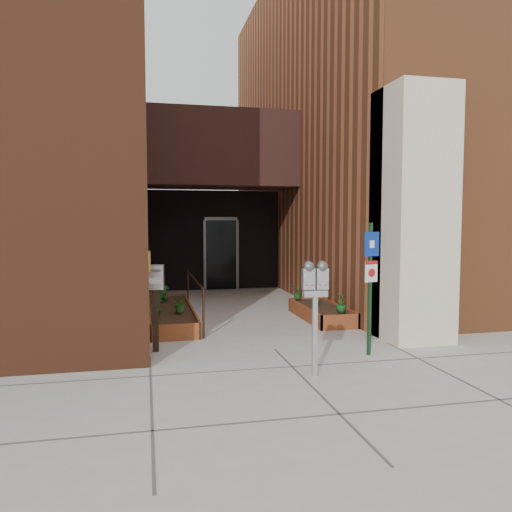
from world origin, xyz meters
TOP-DOWN VIEW (x-y plane):
  - ground at (0.00, 0.00)m, footprint 80.00×80.00m
  - architecture at (-0.18, 6.89)m, footprint 20.00×14.60m
  - planter_left at (-1.55, 2.70)m, footprint 0.90×3.60m
  - planter_right at (1.60, 2.20)m, footprint 0.80×2.20m
  - handrail at (-1.05, 2.65)m, footprint 0.04×3.34m
  - parking_meter at (0.18, -1.45)m, footprint 0.35×0.17m
  - sign_post at (1.36, -0.65)m, footprint 0.28×0.10m
  - payment_dropbox at (-1.90, 0.29)m, footprint 0.30×0.24m
  - shrub_left_a at (-1.39, 2.08)m, footprint 0.43×0.43m
  - shrub_left_b at (-1.85, 1.63)m, footprint 0.23×0.23m
  - shrub_left_c at (-1.73, 3.60)m, footprint 0.27×0.27m
  - shrub_left_d at (-1.63, 3.49)m, footprint 0.26×0.26m
  - shrub_right_a at (1.68, 1.30)m, footprint 0.27×0.27m
  - shrub_right_b at (1.56, 2.33)m, footprint 0.26×0.26m
  - shrub_right_c at (1.35, 3.10)m, footprint 0.38×0.38m

SIDE VIEW (x-z plane):
  - ground at x=0.00m, z-range 0.00..0.00m
  - planter_left at x=-1.55m, z-range -0.02..0.28m
  - planter_right at x=1.60m, z-range -0.02..0.28m
  - shrub_right_c at x=1.35m, z-range 0.30..0.60m
  - shrub_left_a at x=-1.39m, z-range 0.30..0.64m
  - shrub_left_c at x=-1.73m, z-range 0.30..0.64m
  - shrub_left_b at x=-1.85m, z-range 0.30..0.64m
  - shrub_right_b at x=1.56m, z-range 0.30..0.65m
  - shrub_left_d at x=-1.63m, z-range 0.30..0.65m
  - shrub_right_a at x=1.68m, z-range 0.30..0.68m
  - handrail at x=-1.05m, z-range 0.30..1.20m
  - payment_dropbox at x=-1.90m, z-range 0.31..1.71m
  - parking_meter at x=0.18m, z-range 0.43..2.00m
  - sign_post at x=1.36m, z-range 0.24..2.31m
  - architecture at x=-0.18m, z-range -0.02..9.98m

